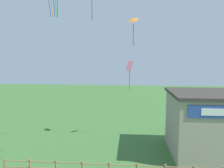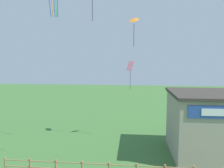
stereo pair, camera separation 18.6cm
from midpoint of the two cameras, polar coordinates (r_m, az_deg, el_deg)
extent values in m
cylinder|color=olive|center=(17.74, -25.81, -18.53)|extent=(0.14, 0.14, 1.12)
cylinder|color=olive|center=(16.93, -20.23, -19.53)|extent=(0.14, 0.14, 1.12)
cylinder|color=olive|center=(16.28, -14.08, -20.42)|extent=(0.14, 0.14, 1.12)
cylinder|color=olive|center=(15.36, -0.39, -20.30)|extent=(14.52, 0.07, 0.07)
cube|color=gray|center=(20.10, 25.75, -9.72)|extent=(7.08, 5.83, 4.98)
cube|color=#38332D|center=(19.57, 26.12, -2.34)|extent=(7.38, 6.13, 0.24)
cone|color=orange|center=(20.74, 6.05, 16.37)|extent=(1.09, 1.02, 0.55)
cylinder|color=#333338|center=(20.55, 6.00, 12.59)|extent=(0.05, 0.05, 2.04)
cube|color=pink|center=(21.11, 5.07, 4.82)|extent=(0.78, 0.81, 0.94)
cylinder|color=#4C4C51|center=(21.18, 5.04, 1.14)|extent=(0.05, 0.05, 1.92)
cylinder|color=#2D2D33|center=(19.49, -4.87, 20.48)|extent=(0.05, 0.05, 2.99)
camera|label=1|loc=(0.09, -89.66, 0.04)|focal=35.00mm
camera|label=2|loc=(0.09, 90.34, -0.04)|focal=35.00mm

